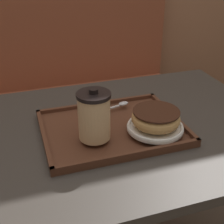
{
  "coord_description": "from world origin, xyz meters",
  "views": [
    {
      "loc": [
        -0.27,
        -0.78,
        1.21
      ],
      "look_at": [
        -0.02,
        -0.01,
        0.78
      ],
      "focal_mm": 50.0,
      "sensor_mm": 36.0,
      "label": 1
    }
  ],
  "objects": [
    {
      "name": "booth_bench",
      "position": [
        0.01,
        0.87,
        0.32
      ],
      "size": [
        1.25,
        0.44,
        1.0
      ],
      "color": "brown",
      "rests_on": "ground_plane"
    },
    {
      "name": "cafe_table",
      "position": [
        0.0,
        0.0,
        0.56
      ],
      "size": [
        1.04,
        0.71,
        0.71
      ],
      "color": "#38332D",
      "rests_on": "ground_plane"
    },
    {
      "name": "serving_tray",
      "position": [
        -0.02,
        -0.01,
        0.72
      ],
      "size": [
        0.41,
        0.32,
        0.02
      ],
      "color": "#512D1E",
      "rests_on": "cafe_table"
    },
    {
      "name": "coffee_cup_front",
      "position": [
        -0.09,
        -0.07,
        0.81
      ],
      "size": [
        0.09,
        0.09,
        0.15
      ],
      "color": "#E0B784",
      "rests_on": "serving_tray"
    },
    {
      "name": "plate_with_chocolate_donut",
      "position": [
        0.09,
        -0.08,
        0.74
      ],
      "size": [
        0.16,
        0.16,
        0.01
      ],
      "color": "white",
      "rests_on": "serving_tray"
    },
    {
      "name": "donut_chocolate_glazed",
      "position": [
        0.09,
        -0.08,
        0.77
      ],
      "size": [
        0.14,
        0.14,
        0.05
      ],
      "color": "tan",
      "rests_on": "plate_with_chocolate_donut"
    },
    {
      "name": "spoon",
      "position": [
        0.03,
        0.08,
        0.74
      ],
      "size": [
        0.16,
        0.05,
        0.01
      ],
      "rotation": [
        0.0,
        0.0,
        0.22
      ],
      "color": "silver",
      "rests_on": "serving_tray"
    }
  ]
}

